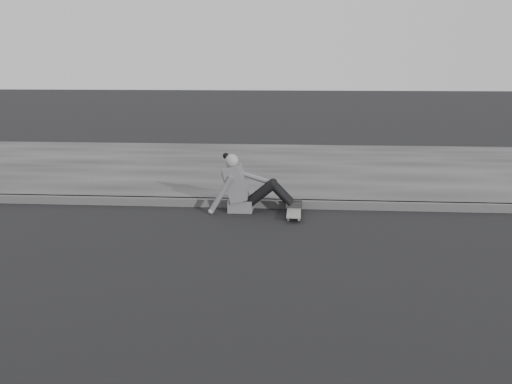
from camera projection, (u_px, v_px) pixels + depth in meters
ground at (450, 271)px, 6.10m from camera, size 80.00×80.00×0.00m
curb at (407, 206)px, 8.59m from camera, size 24.00×0.16×0.12m
sidewalk at (380, 169)px, 11.53m from camera, size 24.00×6.00×0.12m
skateboard at (294, 212)px, 8.24m from camera, size 0.20×0.78×0.09m
seated_woman at (245, 188)px, 8.47m from camera, size 1.38×0.46×0.88m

